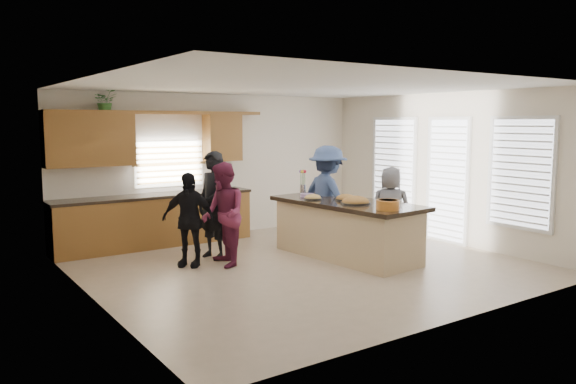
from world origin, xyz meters
TOP-DOWN VIEW (x-y plane):
  - floor at (0.00, 0.00)m, footprint 6.50×6.50m
  - room_shell at (0.00, 0.00)m, footprint 6.52×6.02m
  - back_cabinetry at (-1.47, 2.73)m, footprint 4.08×0.66m
  - right_wall_glazing at (3.22, -0.13)m, footprint 0.06×4.00m
  - island at (0.90, 0.05)m, footprint 1.39×2.79m
  - platter_front at (0.83, -0.25)m, footprint 0.49×0.49m
  - platter_mid at (0.97, 0.17)m, footprint 0.36×0.36m
  - platter_back at (0.56, 0.55)m, footprint 0.31×0.31m
  - salad_bowl at (0.80, -1.00)m, footprint 0.35×0.35m
  - clear_cup at (1.19, -0.88)m, footprint 0.07×0.07m
  - plate_stack at (0.69, 0.89)m, footprint 0.25×0.25m
  - flower_vase at (0.91, 1.31)m, footprint 0.14×0.14m
  - potted_plant at (-2.20, 2.82)m, footprint 0.41×0.36m
  - woman_left_back at (-0.97, 1.25)m, footprint 0.57×0.73m
  - woman_left_mid at (-1.07, 0.71)m, footprint 0.77×0.91m
  - woman_left_front at (-1.52, 1.02)m, footprint 0.87×0.88m
  - woman_right_back at (1.14, 0.87)m, footprint 0.74×1.22m
  - woman_right_front at (1.87, 0.01)m, footprint 0.82×0.86m

SIDE VIEW (x-z plane):
  - floor at x=0.00m, z-range 0.00..0.00m
  - island at x=0.90m, z-range -0.02..0.93m
  - woman_left_front at x=-1.52m, z-range 0.00..1.49m
  - woman_right_front at x=1.87m, z-range 0.00..1.49m
  - woman_left_mid at x=-1.07m, z-range 0.00..1.64m
  - woman_left_back at x=-0.97m, z-range 0.00..1.78m
  - back_cabinetry at x=-1.47m, z-range -0.32..2.14m
  - woman_right_back at x=1.14m, z-range 0.00..1.84m
  - platter_back at x=0.56m, z-range 0.91..1.04m
  - plate_stack at x=0.69m, z-range 0.95..1.00m
  - platter_mid at x=0.97m, z-range 0.90..1.05m
  - platter_front at x=0.83m, z-range 0.88..1.08m
  - clear_cup at x=1.19m, z-range 0.95..1.05m
  - salad_bowl at x=0.80m, z-range 0.96..1.11m
  - flower_vase at x=0.91m, z-range 0.97..1.40m
  - right_wall_glazing at x=3.22m, z-range 0.22..2.47m
  - room_shell at x=0.00m, z-range 0.50..3.31m
  - potted_plant at x=-2.20m, z-range 2.40..2.83m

